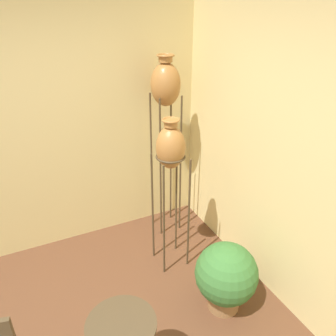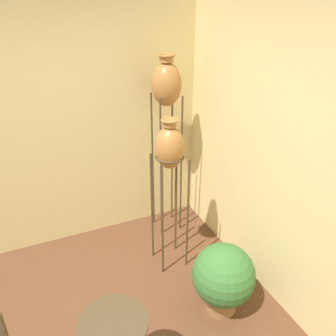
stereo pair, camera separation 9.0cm
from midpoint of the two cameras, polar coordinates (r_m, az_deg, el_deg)
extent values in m
cube|color=beige|center=(3.49, -25.37, 5.61)|extent=(7.77, 0.06, 2.70)
cube|color=beige|center=(2.57, 24.55, -1.30)|extent=(0.06, 7.77, 2.70)
cylinder|color=#473823|center=(3.55, -2.03, -0.84)|extent=(0.02, 0.02, 1.63)
cylinder|color=#473823|center=(3.64, 1.48, -0.07)|extent=(0.02, 0.02, 1.63)
cylinder|color=#473823|center=(3.75, -3.54, 0.71)|extent=(0.02, 0.02, 1.63)
cylinder|color=#473823|center=(3.84, -0.18, 1.41)|extent=(0.02, 0.02, 1.63)
torus|color=#473823|center=(3.41, -1.19, 12.70)|extent=(0.25, 0.25, 0.02)
ellipsoid|color=#A87038|center=(3.38, -1.20, 14.31)|extent=(0.30, 0.30, 0.44)
cylinder|color=#A87038|center=(3.34, -1.24, 18.49)|extent=(0.14, 0.14, 0.06)
torus|color=#A87038|center=(3.34, -1.25, 19.03)|extent=(0.18, 0.18, 0.02)
cylinder|color=#473823|center=(3.12, -1.55, -9.59)|extent=(0.02, 0.02, 1.21)
cylinder|color=#473823|center=(3.22, 2.83, -8.36)|extent=(0.02, 0.02, 1.21)
cylinder|color=#473823|center=(3.32, -3.47, -7.12)|extent=(0.02, 0.02, 1.21)
cylinder|color=#473823|center=(3.42, 0.69, -6.05)|extent=(0.02, 0.02, 1.21)
torus|color=#473823|center=(2.97, -0.41, 1.97)|extent=(0.27, 0.27, 0.02)
ellipsoid|color=#A87038|center=(2.93, -0.41, 3.57)|extent=(0.27, 0.27, 0.40)
cylinder|color=#A87038|center=(2.85, -0.43, 7.80)|extent=(0.12, 0.12, 0.06)
torus|color=#A87038|center=(2.84, -0.43, 8.35)|extent=(0.16, 0.16, 0.02)
cylinder|color=#473823|center=(2.17, -9.48, -25.32)|extent=(0.43, 0.43, 0.02)
cylinder|color=olive|center=(3.19, 8.80, -21.51)|extent=(0.28, 0.28, 0.19)
torus|color=olive|center=(3.12, 8.93, -20.37)|extent=(0.31, 0.31, 0.02)
sphere|color=#387033|center=(2.97, 9.22, -17.69)|extent=(0.54, 0.54, 0.54)
camera|label=1|loc=(0.04, -90.77, -0.39)|focal=35.00mm
camera|label=2|loc=(0.04, 89.23, 0.39)|focal=35.00mm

